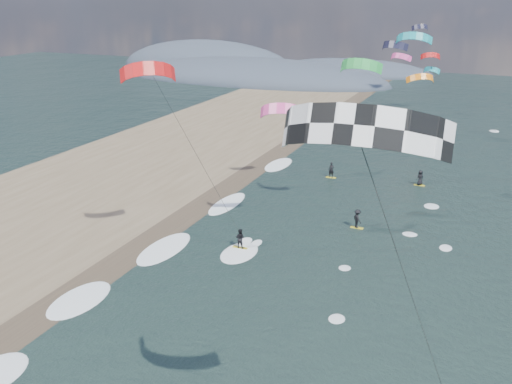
% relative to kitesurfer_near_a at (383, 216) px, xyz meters
% --- Properties ---
extents(wet_sand_strip, '(3.00, 240.00, 0.00)m').
position_rel_kitesurfer_near_a_xyz_m(wet_sand_strip, '(-22.03, 14.63, -13.22)').
color(wet_sand_strip, '#382D23').
rests_on(wet_sand_strip, ground).
extents(coastal_hills, '(80.00, 41.00, 15.00)m').
position_rel_kitesurfer_near_a_xyz_m(coastal_hills, '(-54.87, 112.49, -13.23)').
color(coastal_hills, '#3D4756').
rests_on(coastal_hills, ground).
extents(kitesurfer_near_a, '(7.98, 8.43, 16.89)m').
position_rel_kitesurfer_near_a_xyz_m(kitesurfer_near_a, '(0.00, 0.00, 0.00)').
color(kitesurfer_near_a, gold).
rests_on(kitesurfer_near_a, ground).
extents(kitesurfer_near_b, '(6.97, 9.01, 15.46)m').
position_rel_kitesurfer_near_a_xyz_m(kitesurfer_near_b, '(-17.05, 17.84, -3.25)').
color(kitesurfer_near_b, gold).
rests_on(kitesurfer_near_b, ground).
extents(far_kitesurfers, '(10.33, 14.80, 1.73)m').
position_rel_kitesurfer_near_a_xyz_m(far_kitesurfers, '(-7.42, 36.32, -12.38)').
color(far_kitesurfers, gold).
rests_on(far_kitesurfers, ground).
extents(bg_kite_field, '(13.84, 72.53, 9.05)m').
position_rel_kitesurfer_near_a_xyz_m(bg_kite_field, '(-9.85, 57.71, -2.02)').
color(bg_kite_field, black).
rests_on(bg_kite_field, ground).
extents(shoreline_surf, '(2.40, 79.40, 0.11)m').
position_rel_kitesurfer_near_a_xyz_m(shoreline_surf, '(-20.83, 19.38, -13.23)').
color(shoreline_surf, white).
rests_on(shoreline_surf, ground).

